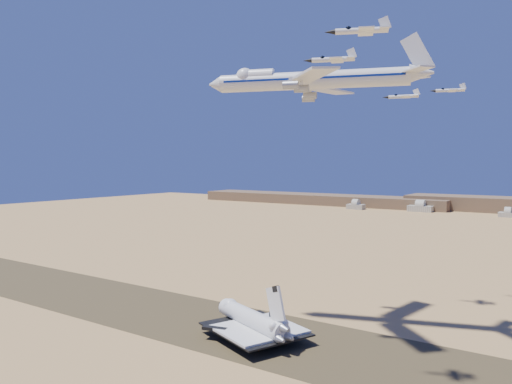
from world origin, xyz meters
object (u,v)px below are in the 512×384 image
Objects in this scene: crew_a at (257,344)px; chase_jet_b at (360,30)px; carrier_747 at (305,80)px; chase_jet_d at (449,90)px; crew_c at (259,349)px; chase_jet_a at (332,59)px; shuttle at (251,321)px; chase_jet_c at (403,96)px; crew_b at (254,344)px.

chase_jet_b is at bearing -123.90° from crew_a.
carrier_747 is 76.07m from chase_jet_d.
chase_jet_a is at bearing -167.25° from crew_c.
shuttle is 3.19× the size of chase_jet_a.
chase_jet_c is 1.02× the size of chase_jet_d.
chase_jet_a is at bearing -97.28° from chase_jet_c.
carrier_747 reaches higher than shuttle.
crew_a is at bearing -119.82° from chase_jet_c.
crew_b is at bearing 122.00° from crew_a.
crew_c is 93.57m from chase_jet_a.
chase_jet_b reaches higher than crew_a.
shuttle reaches higher than crew_c.
chase_jet_a reaches higher than crew_a.
crew_a is at bearing -81.29° from crew_b.
shuttle is at bearing -129.82° from carrier_747.
crew_b is (-2.49, -29.61, -90.99)m from carrier_747.
chase_jet_d is (37.33, 96.44, 92.52)m from crew_a.
chase_jet_d is (14.09, 20.58, 3.90)m from chase_jet_c.
crew_c is 0.12× the size of chase_jet_b.
chase_jet_d is at bearing 42.82° from chase_jet_c.
crew_a is at bearing -130.61° from chase_jet_d.
chase_jet_d reaches higher than shuttle.
crew_a is 94.64m from chase_jet_a.
crew_a is 138.76m from chase_jet_d.
crew_a is 0.78m from crew_b.
chase_jet_d reaches higher than chase_jet_c.
crew_b is 4.17m from crew_c.
carrier_747 is 75.58m from chase_jet_b.
chase_jet_b is 109.29m from chase_jet_c.
crew_c is 104.20m from chase_jet_b.
shuttle is 25.29× the size of crew_a.
crew_b is (-0.65, -0.43, -0.01)m from crew_a.
carrier_747 is at bearing 91.03° from shuttle.
carrier_747 reaches higher than chase_jet_c.
carrier_747 is at bearing 103.82° from chase_jet_b.
crew_a is 0.12× the size of chase_jet_c.
shuttle is at bearing -126.26° from chase_jet_c.
chase_jet_d is (35.50, 67.26, 1.54)m from carrier_747.
chase_jet_c is (20.50, 78.71, 88.70)m from crew_c.
crew_b is 0.12× the size of chase_jet_c.
chase_jet_a reaches higher than crew_c.
crew_a is 0.13× the size of chase_jet_b.
crew_b is 139.24m from chase_jet_d.
chase_jet_d is at bearing 43.33° from carrier_747.
chase_jet_a is at bearing -1.56° from shuttle.
carrier_747 reaches higher than chase_jet_d.
crew_b is 106.32m from chase_jet_b.
chase_jet_d reaches higher than crew_c.
chase_jet_b is (54.91, -37.22, 84.62)m from shuttle.
carrier_747 reaches higher than crew_c.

